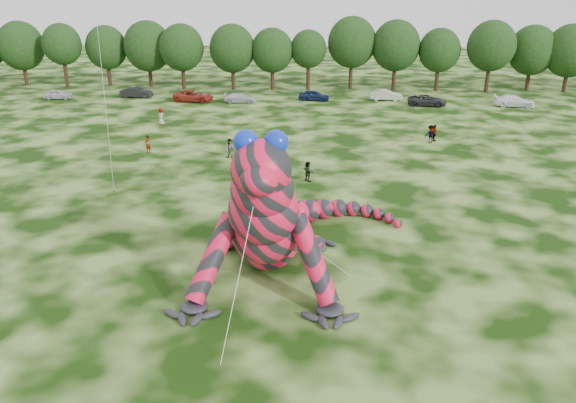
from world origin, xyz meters
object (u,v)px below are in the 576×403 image
at_px(tree_15, 569,58).
at_px(car_7, 514,101).
at_px(spectator_0, 148,144).
at_px(inflatable_gecko, 269,188).
at_px(spectator_1, 230,149).
at_px(tree_5, 148,54).
at_px(tree_6, 182,57).
at_px(tree_7, 232,57).
at_px(tree_8, 272,59).
at_px(car_4, 314,95).
at_px(car_5, 386,95).
at_px(spectator_5, 308,171).
at_px(car_1, 136,92).
at_px(tree_3, 63,56).
at_px(tree_14, 531,58).
at_px(spectator_3, 434,133).
at_px(spectator_4, 161,117).
at_px(tree_13, 490,56).
at_px(tree_9, 308,60).
at_px(car_6, 427,100).
at_px(car_3, 240,98).
at_px(tree_12, 439,60).
at_px(car_2, 194,96).
at_px(tree_2, 22,53).
at_px(tree_4, 107,56).
at_px(car_0, 58,94).
at_px(spectator_2, 431,134).
at_px(tree_10, 352,53).

bearing_deg(tree_15, car_7, -133.28).
bearing_deg(spectator_0, inflatable_gecko, 57.47).
bearing_deg(spectator_1, tree_5, 139.23).
relative_size(tree_6, tree_7, 1.00).
distance_m(tree_8, car_4, 10.92).
bearing_deg(car_5, spectator_5, 167.89).
relative_size(car_1, spectator_1, 2.42).
distance_m(tree_3, tree_14, 69.20).
distance_m(car_7, spectator_1, 41.30).
xyz_separation_m(spectator_0, spectator_3, (27.40, 6.09, -0.03)).
relative_size(car_7, spectator_4, 2.68).
bearing_deg(tree_13, spectator_4, -150.80).
xyz_separation_m(tree_13, car_7, (0.76, -10.59, -4.32)).
height_order(tree_9, car_6, tree_9).
relative_size(car_3, car_5, 0.99).
xyz_separation_m(tree_8, car_7, (32.11, -10.45, -3.73)).
height_order(tree_14, spectator_3, tree_14).
height_order(tree_12, car_2, tree_12).
bearing_deg(tree_2, spectator_5, -43.55).
relative_size(spectator_0, spectator_1, 0.94).
distance_m(tree_13, spectator_1, 48.14).
relative_size(tree_12, car_3, 2.08).
height_order(tree_9, car_5, tree_9).
relative_size(tree_4, spectator_3, 5.44).
bearing_deg(tree_7, car_2, -112.30).
distance_m(tree_8, car_7, 33.97).
relative_size(tree_2, spectator_0, 5.62).
bearing_deg(car_5, spectator_4, 124.67).
height_order(car_0, spectator_3, spectator_3).
bearing_deg(spectator_2, tree_9, -72.89).
relative_size(car_2, car_3, 1.23).
distance_m(tree_9, spectator_3, 31.85).
relative_size(car_0, spectator_3, 2.28).
bearing_deg(tree_8, spectator_1, -91.08).
bearing_deg(car_6, car_5, 60.90).
bearing_deg(tree_10, spectator_5, -96.74).
bearing_deg(spectator_0, spectator_5, 90.12).
bearing_deg(tree_14, spectator_5, -125.87).
bearing_deg(car_5, tree_3, 84.85).
bearing_deg(spectator_3, car_2, 90.87).
relative_size(tree_10, car_5, 2.41).
distance_m(car_2, spectator_5, 35.57).
bearing_deg(spectator_3, car_7, -2.92).
relative_size(car_3, spectator_5, 2.67).
distance_m(car_2, car_7, 41.89).
xyz_separation_m(spectator_2, spectator_1, (-18.98, -6.50, 0.00)).
height_order(tree_5, tree_12, tree_5).
relative_size(tree_2, tree_12, 1.07).
xyz_separation_m(tree_4, spectator_4, (15.00, -24.93, -3.58)).
xyz_separation_m(tree_15, car_2, (-52.47, -10.51, -4.08)).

